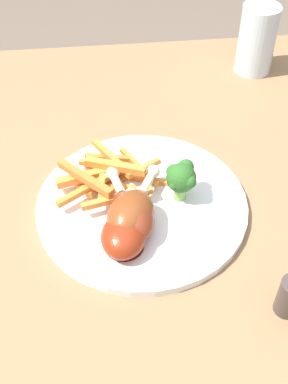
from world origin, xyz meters
The scene contains 8 objects.
dining_table centered at (0.00, 0.00, 0.63)m, with size 1.00×0.85×0.74m.
dinner_plate centered at (0.05, -0.05, 0.75)m, with size 0.30×0.30×0.01m, color white.
broccoli_floret_front centered at (0.05, -0.10, 0.79)m, with size 0.05×0.04×0.06m.
carrot_fries_pile centered at (0.09, 0.00, 0.77)m, with size 0.14×0.16×0.04m.
chicken_drumstick_near centered at (0.00, -0.03, 0.78)m, with size 0.14×0.09×0.05m.
chicken_drumstick_far centered at (-0.02, -0.02, 0.78)m, with size 0.12×0.07×0.04m.
chicken_drumstick_extra centered at (0.01, -0.03, 0.78)m, with size 0.14×0.07×0.05m.
water_glass centered at (0.38, -0.30, 0.81)m, with size 0.07×0.07×0.13m, color silver.
Camera 1 is at (-0.43, 0.00, 1.27)m, focal length 47.06 mm.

